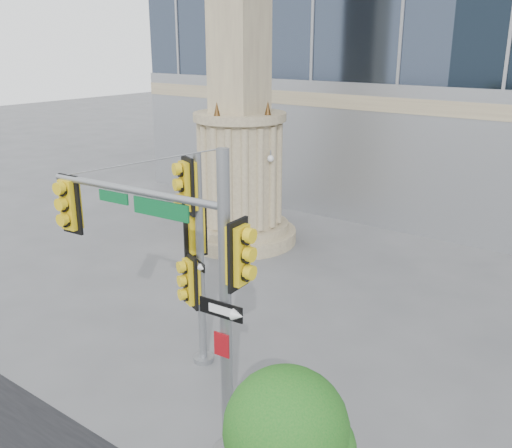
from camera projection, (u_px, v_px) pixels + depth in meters
The scene contains 5 objects.
ground at pixel (199, 405), 12.59m from camera, with size 120.00×120.00×0.00m, color #545456.
monument at pixel (240, 101), 21.16m from camera, with size 4.40×4.40×16.60m.
main_signal_pole at pixel (177, 265), 10.54m from camera, with size 4.66×0.77×6.00m.
secondary_signal_pole at pixel (194, 245), 13.35m from camera, with size 0.90×0.89×5.30m.
street_tree at pixel (289, 434), 8.58m from camera, with size 1.97×1.93×3.07m.
Camera 1 is at (7.48, -7.81, 7.68)m, focal length 40.00 mm.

